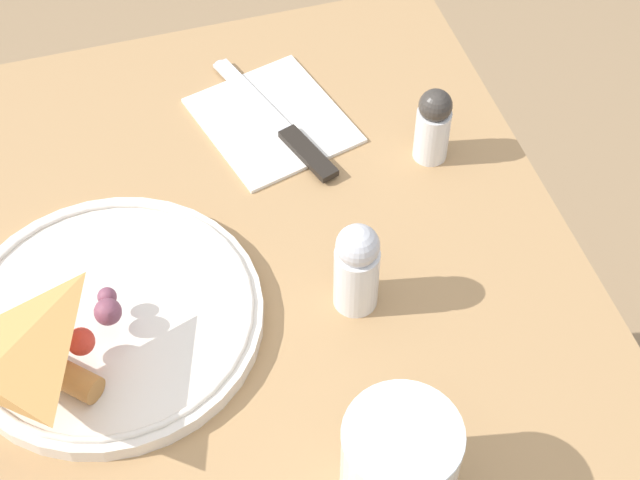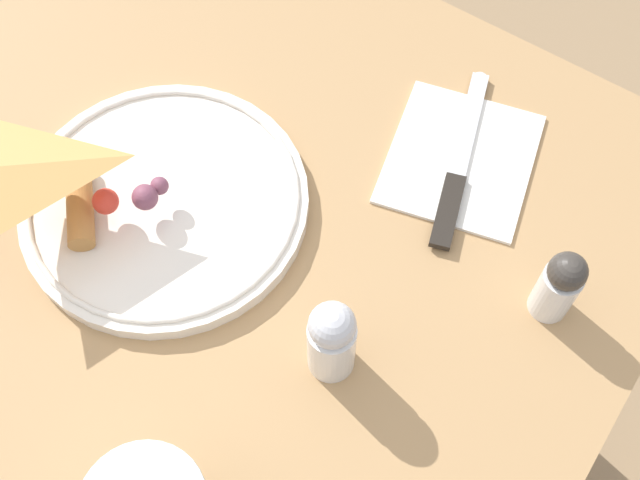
{
  "view_description": "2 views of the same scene",
  "coord_description": "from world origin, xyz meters",
  "px_view_note": "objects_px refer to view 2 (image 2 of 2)",
  "views": [
    {
      "loc": [
        -0.42,
        0.02,
        1.5
      ],
      "look_at": [
        0.1,
        -0.14,
        0.81
      ],
      "focal_mm": 55.0,
      "sensor_mm": 36.0,
      "label": 1
    },
    {
      "loc": [
        -0.14,
        -0.28,
        1.42
      ],
      "look_at": [
        0.13,
        -0.09,
        0.82
      ],
      "focal_mm": 45.0,
      "sensor_mm": 36.0,
      "label": 2
    }
  ],
  "objects_px": {
    "pepper_shaker": "(559,285)",
    "plate_pizza": "(160,201)",
    "napkin_folded": "(460,159)",
    "salt_shaker": "(332,340)",
    "butter_knife": "(459,165)",
    "dining_table": "(174,365)"
  },
  "relations": [
    {
      "from": "dining_table",
      "to": "pepper_shaker",
      "type": "height_order",
      "value": "pepper_shaker"
    },
    {
      "from": "plate_pizza",
      "to": "salt_shaker",
      "type": "xyz_separation_m",
      "value": [
        -0.04,
        -0.22,
        0.04
      ]
    },
    {
      "from": "dining_table",
      "to": "pepper_shaker",
      "type": "xyz_separation_m",
      "value": [
        0.2,
        -0.28,
        0.18
      ]
    },
    {
      "from": "butter_knife",
      "to": "salt_shaker",
      "type": "height_order",
      "value": "salt_shaker"
    },
    {
      "from": "plate_pizza",
      "to": "pepper_shaker",
      "type": "bearing_deg",
      "value": -71.46
    },
    {
      "from": "plate_pizza",
      "to": "butter_knife",
      "type": "height_order",
      "value": "plate_pizza"
    },
    {
      "from": "butter_knife",
      "to": "pepper_shaker",
      "type": "distance_m",
      "value": 0.16
    },
    {
      "from": "salt_shaker",
      "to": "pepper_shaker",
      "type": "xyz_separation_m",
      "value": [
        0.15,
        -0.13,
        -0.01
      ]
    },
    {
      "from": "plate_pizza",
      "to": "salt_shaker",
      "type": "distance_m",
      "value": 0.22
    },
    {
      "from": "dining_table",
      "to": "plate_pizza",
      "type": "bearing_deg",
      "value": 33.85
    },
    {
      "from": "salt_shaker",
      "to": "dining_table",
      "type": "bearing_deg",
      "value": 109.1
    },
    {
      "from": "dining_table",
      "to": "salt_shaker",
      "type": "xyz_separation_m",
      "value": [
        0.05,
        -0.16,
        0.18
      ]
    },
    {
      "from": "dining_table",
      "to": "napkin_folded",
      "type": "relative_size",
      "value": 5.11
    },
    {
      "from": "pepper_shaker",
      "to": "dining_table",
      "type": "bearing_deg",
      "value": 125.76
    },
    {
      "from": "butter_knife",
      "to": "salt_shaker",
      "type": "xyz_separation_m",
      "value": [
        -0.23,
        -0.01,
        0.04
      ]
    },
    {
      "from": "butter_knife",
      "to": "salt_shaker",
      "type": "distance_m",
      "value": 0.24
    },
    {
      "from": "pepper_shaker",
      "to": "plate_pizza",
      "type": "bearing_deg",
      "value": 108.54
    },
    {
      "from": "butter_knife",
      "to": "pepper_shaker",
      "type": "height_order",
      "value": "pepper_shaker"
    },
    {
      "from": "dining_table",
      "to": "plate_pizza",
      "type": "relative_size",
      "value": 3.49
    },
    {
      "from": "plate_pizza",
      "to": "napkin_folded",
      "type": "distance_m",
      "value": 0.29
    },
    {
      "from": "pepper_shaker",
      "to": "salt_shaker",
      "type": "bearing_deg",
      "value": 139.64
    },
    {
      "from": "napkin_folded",
      "to": "pepper_shaker",
      "type": "relative_size",
      "value": 2.17
    }
  ]
}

